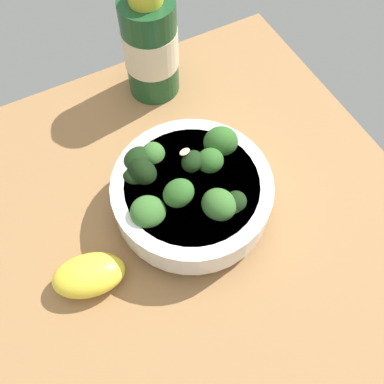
# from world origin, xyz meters

# --- Properties ---
(ground_plane) EXTENTS (0.60, 0.60, 0.05)m
(ground_plane) POSITION_xyz_m (0.00, 0.00, -0.02)
(ground_plane) COLOR #996D42
(bowl_of_broccoli) EXTENTS (0.19, 0.19, 0.09)m
(bowl_of_broccoli) POSITION_xyz_m (0.02, 0.02, 0.04)
(bowl_of_broccoli) COLOR white
(bowl_of_broccoli) RESTS_ON ground_plane
(lemon_wedge) EXTENTS (0.09, 0.07, 0.04)m
(lemon_wedge) POSITION_xyz_m (-0.13, -0.01, 0.02)
(lemon_wedge) COLOR yellow
(lemon_wedge) RESTS_ON ground_plane
(bottle_tall) EXTENTS (0.08, 0.08, 0.17)m
(bottle_tall) POSITION_xyz_m (0.07, 0.23, 0.08)
(bottle_tall) COLOR #194723
(bottle_tall) RESTS_ON ground_plane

